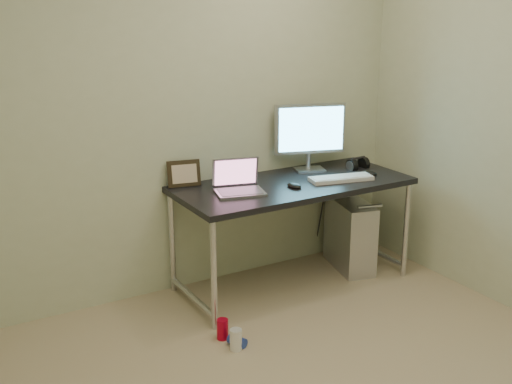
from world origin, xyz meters
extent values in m
cube|color=beige|center=(0.00, 1.75, 1.25)|extent=(3.50, 0.02, 2.50)
cube|color=black|center=(0.72, 1.39, 0.73)|extent=(1.63, 0.71, 0.04)
cylinder|color=silver|center=(-0.06, 1.08, 0.35)|extent=(0.04, 0.04, 0.71)
cylinder|color=silver|center=(-0.06, 1.71, 0.35)|extent=(0.04, 0.04, 0.71)
cylinder|color=silver|center=(1.50, 1.08, 0.35)|extent=(0.04, 0.04, 0.71)
cylinder|color=silver|center=(1.50, 1.71, 0.35)|extent=(0.04, 0.04, 0.71)
cylinder|color=silver|center=(-0.06, 1.39, 0.08)|extent=(0.04, 0.63, 0.04)
cylinder|color=silver|center=(1.50, 1.39, 0.08)|extent=(0.04, 0.63, 0.04)
cube|color=silver|center=(1.25, 1.41, 0.26)|extent=(0.33, 0.54, 0.52)
cylinder|color=#AFB0B7|center=(1.25, 1.20, 0.54)|extent=(0.19, 0.07, 0.02)
cylinder|color=#AFB0B7|center=(1.25, 1.62, 0.54)|extent=(0.19, 0.07, 0.02)
cylinder|color=black|center=(1.20, 1.70, 0.40)|extent=(0.01, 0.16, 0.69)
cylinder|color=black|center=(1.29, 1.68, 0.38)|extent=(0.02, 0.11, 0.71)
cylinder|color=#BD0621|center=(-0.07, 0.94, 0.06)|extent=(0.09, 0.09, 0.13)
cylinder|color=white|center=(-0.06, 0.79, 0.06)|extent=(0.09, 0.09, 0.13)
cylinder|color=#243DA3|center=(-0.04, 0.83, 0.03)|extent=(0.10, 0.13, 0.06)
cube|color=#AFB0B7|center=(0.28, 1.35, 0.76)|extent=(0.35, 0.29, 0.02)
cube|color=slate|center=(0.28, 1.35, 0.77)|extent=(0.31, 0.24, 0.00)
cube|color=#94939B|center=(0.31, 1.46, 0.86)|extent=(0.31, 0.12, 0.20)
cube|color=#844C64|center=(0.31, 1.46, 0.86)|extent=(0.28, 0.10, 0.17)
cube|color=#AFB0B7|center=(1.00, 1.59, 0.76)|extent=(0.25, 0.21, 0.02)
cylinder|color=#AFB0B7|center=(1.00, 1.61, 0.82)|extent=(0.03, 0.03, 0.11)
cube|color=#AFB0B7|center=(1.00, 1.60, 1.06)|extent=(0.51, 0.19, 0.36)
cube|color=#5BBEE5|center=(1.00, 1.58, 1.06)|extent=(0.45, 0.15, 0.31)
cube|color=silver|center=(1.03, 1.27, 0.76)|extent=(0.46, 0.24, 0.03)
ellipsoid|color=black|center=(1.30, 1.28, 0.77)|extent=(0.11, 0.14, 0.04)
ellipsoid|color=black|center=(0.66, 1.29, 0.77)|extent=(0.08, 0.12, 0.04)
cylinder|color=black|center=(1.28, 1.46, 0.78)|extent=(0.05, 0.10, 0.10)
cylinder|color=black|center=(1.40, 1.46, 0.78)|extent=(0.05, 0.10, 0.10)
cube|color=black|center=(1.34, 1.46, 0.83)|extent=(0.13, 0.02, 0.01)
cube|color=black|center=(0.04, 1.69, 0.84)|extent=(0.23, 0.11, 0.18)
cylinder|color=silver|center=(0.32, 1.69, 0.80)|extent=(0.01, 0.01, 0.09)
cylinder|color=silver|center=(0.32, 1.69, 0.86)|extent=(0.04, 0.03, 0.04)
camera|label=1|loc=(-1.64, -2.11, 1.97)|focal=45.00mm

